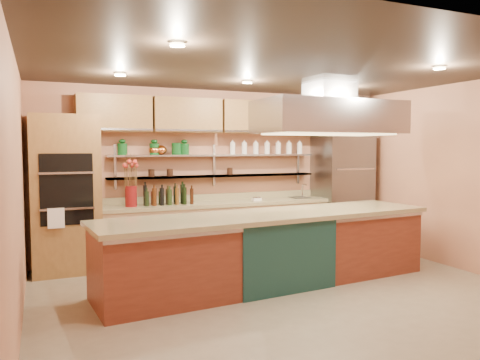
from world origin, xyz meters
name	(u,v)px	position (x,y,z in m)	size (l,w,h in m)	color
floor	(286,295)	(0.00, 0.00, -0.01)	(6.00, 5.00, 0.02)	gray
ceiling	(288,67)	(0.00, 0.00, 2.80)	(6.00, 5.00, 0.02)	black
wall_back	(216,173)	(0.00, 2.50, 1.40)	(6.00, 0.04, 2.80)	tan
wall_front	(452,206)	(0.00, -2.50, 1.40)	(6.00, 0.04, 2.80)	tan
wall_left	(17,192)	(-3.00, 0.00, 1.40)	(0.04, 5.00, 2.80)	tan
wall_right	(465,177)	(3.00, 0.00, 1.40)	(0.04, 5.00, 2.80)	tan
oven_stack	(66,194)	(-2.45, 2.18, 1.15)	(0.95, 0.64, 2.30)	olive
refrigerator	(342,190)	(2.35, 2.14, 1.05)	(0.95, 0.72, 2.10)	slate
back_counter	(220,229)	(-0.05, 2.20, 0.47)	(3.84, 0.64, 0.93)	tan
wall_shelf_lower	(216,176)	(-0.05, 2.37, 1.35)	(3.60, 0.26, 0.03)	#A4A6AB
wall_shelf_upper	(216,155)	(-0.05, 2.37, 1.70)	(3.60, 0.26, 0.03)	#A4A6AB
upper_cabinets	(220,116)	(0.00, 2.32, 2.35)	(4.60, 0.36, 0.55)	olive
range_hood	(329,117)	(0.92, 0.48, 2.25)	(2.00, 1.00, 0.45)	#A4A6AB
ceiling_downlights	(280,72)	(0.00, 0.20, 2.77)	(4.00, 2.80, 0.02)	#FFE5A5
island	(270,249)	(0.02, 0.48, 0.48)	(4.58, 1.00, 0.96)	brown
flower_vase	(131,196)	(-1.52, 2.15, 1.09)	(0.18, 0.18, 0.32)	maroon
oil_bottle_cluster	(169,196)	(-0.93, 2.15, 1.07)	(0.84, 0.24, 0.27)	black
kitchen_scale	(257,198)	(0.60, 2.15, 0.97)	(0.14, 0.11, 0.08)	white
bar_faucet	(302,191)	(1.56, 2.25, 1.05)	(0.03, 0.03, 0.24)	white
copper_kettle	(161,150)	(-0.99, 2.37, 1.79)	(0.19, 0.19, 0.15)	orange
green_canister	(177,149)	(-0.73, 2.37, 1.81)	(0.16, 0.16, 0.19)	#0E4317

